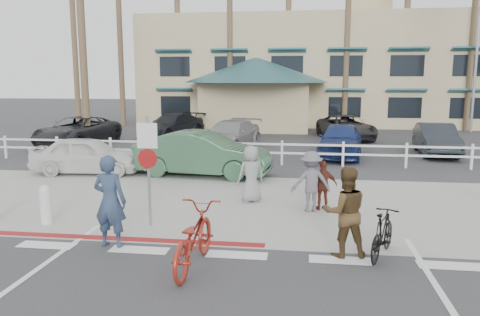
# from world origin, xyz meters

# --- Properties ---
(ground) EXTENTS (140.00, 140.00, 0.00)m
(ground) POSITION_xyz_m (0.00, 0.00, 0.00)
(ground) COLOR #333335
(sidewalk_plaza) EXTENTS (22.00, 7.00, 0.01)m
(sidewalk_plaza) POSITION_xyz_m (0.00, 4.50, 0.01)
(sidewalk_plaza) COLOR gray
(sidewalk_plaza) RESTS_ON ground
(cross_street) EXTENTS (40.00, 5.00, 0.01)m
(cross_street) POSITION_xyz_m (0.00, 8.50, 0.00)
(cross_street) COLOR #333335
(cross_street) RESTS_ON ground
(parking_lot) EXTENTS (50.00, 16.00, 0.01)m
(parking_lot) POSITION_xyz_m (0.00, 18.00, 0.00)
(parking_lot) COLOR #333335
(parking_lot) RESTS_ON ground
(curb_red) EXTENTS (7.00, 0.25, 0.02)m
(curb_red) POSITION_xyz_m (-3.00, 1.20, 0.01)
(curb_red) COLOR maroon
(curb_red) RESTS_ON ground
(rail_fence) EXTENTS (29.40, 0.16, 1.00)m
(rail_fence) POSITION_xyz_m (0.50, 10.50, 0.50)
(rail_fence) COLOR silver
(rail_fence) RESTS_ON ground
(building) EXTENTS (28.00, 16.00, 11.30)m
(building) POSITION_xyz_m (2.00, 31.00, 5.65)
(building) COLOR #C7B488
(building) RESTS_ON ground
(sign_post) EXTENTS (0.50, 0.10, 2.90)m
(sign_post) POSITION_xyz_m (-2.30, 2.20, 1.45)
(sign_post) COLOR gray
(sign_post) RESTS_ON ground
(bollard_0) EXTENTS (0.26, 0.26, 0.95)m
(bollard_0) POSITION_xyz_m (-4.80, 2.00, 0.47)
(bollard_0) COLOR silver
(bollard_0) RESTS_ON ground
(streetlight_1) EXTENTS (0.60, 2.00, 9.50)m
(streetlight_1) POSITION_xyz_m (12.00, 24.00, 4.75)
(streetlight_1) COLOR gray
(streetlight_1) RESTS_ON ground
(palm_0) EXTENTS (4.00, 4.00, 15.00)m
(palm_0) POSITION_xyz_m (-16.00, 26.00, 7.50)
(palm_0) COLOR #1C3A16
(palm_0) RESTS_ON ground
(palm_1) EXTENTS (4.00, 4.00, 13.00)m
(palm_1) POSITION_xyz_m (-12.00, 25.00, 6.50)
(palm_1) COLOR #1C3A16
(palm_1) RESTS_ON ground
(palm_2) EXTENTS (4.00, 4.00, 16.00)m
(palm_2) POSITION_xyz_m (-8.00, 26.00, 8.00)
(palm_2) COLOR #1C3A16
(palm_2) RESTS_ON ground
(palm_3) EXTENTS (4.00, 4.00, 14.00)m
(palm_3) POSITION_xyz_m (-4.00, 25.00, 7.00)
(palm_3) COLOR #1C3A16
(palm_3) RESTS_ON ground
(palm_4) EXTENTS (4.00, 4.00, 15.00)m
(palm_4) POSITION_xyz_m (0.00, 26.00, 7.50)
(palm_4) COLOR #1C3A16
(palm_4) RESTS_ON ground
(palm_5) EXTENTS (4.00, 4.00, 13.00)m
(palm_5) POSITION_xyz_m (4.00, 25.00, 6.50)
(palm_5) COLOR #1C3A16
(palm_5) RESTS_ON ground
(palm_6) EXTENTS (4.00, 4.00, 17.00)m
(palm_6) POSITION_xyz_m (8.00, 26.00, 8.50)
(palm_6) COLOR #1C3A16
(palm_6) RESTS_ON ground
(palm_7) EXTENTS (4.00, 4.00, 14.00)m
(palm_7) POSITION_xyz_m (12.00, 25.00, 7.00)
(palm_7) COLOR #1C3A16
(palm_7) RESTS_ON ground
(palm_10) EXTENTS (4.00, 4.00, 12.00)m
(palm_10) POSITION_xyz_m (-10.00, 15.00, 6.00)
(palm_10) COLOR #1C3A16
(palm_10) RESTS_ON ground
(bike_red) EXTENTS (0.89, 2.22, 1.15)m
(bike_red) POSITION_xyz_m (-0.71, -0.08, 0.57)
(bike_red) COLOR maroon
(bike_red) RESTS_ON ground
(rider_red) EXTENTS (0.75, 0.54, 1.93)m
(rider_red) POSITION_xyz_m (-2.64, 0.76, 0.96)
(rider_red) COLOR #2B3B56
(rider_red) RESTS_ON ground
(bike_black) EXTENTS (1.01, 1.60, 0.93)m
(bike_black) POSITION_xyz_m (2.80, 0.92, 0.47)
(bike_black) COLOR black
(bike_black) RESTS_ON ground
(rider_black) EXTENTS (0.95, 0.79, 1.78)m
(rider_black) POSITION_xyz_m (2.08, 0.87, 0.89)
(rider_black) COLOR #4B361C
(rider_black) RESTS_ON ground
(pedestrian_a) EXTENTS (1.13, 0.79, 1.60)m
(pedestrian_a) POSITION_xyz_m (1.46, 3.93, 0.80)
(pedestrian_a) COLOR slate
(pedestrian_a) RESTS_ON ground
(pedestrian_child) EXTENTS (0.84, 0.55, 1.32)m
(pedestrian_child) POSITION_xyz_m (1.78, 4.13, 0.66)
(pedestrian_child) COLOR maroon
(pedestrian_child) RESTS_ON ground
(pedestrian_b) EXTENTS (0.93, 0.84, 1.60)m
(pedestrian_b) POSITION_xyz_m (-0.19, 4.70, 0.80)
(pedestrian_b) COLOR gray
(pedestrian_b) RESTS_ON ground
(car_white_sedan) EXTENTS (4.99, 2.23, 1.59)m
(car_white_sedan) POSITION_xyz_m (-2.31, 8.06, 0.80)
(car_white_sedan) COLOR #32583D
(car_white_sedan) RESTS_ON ground
(car_red_compact) EXTENTS (4.13, 1.96, 1.36)m
(car_red_compact) POSITION_xyz_m (-6.56, 7.88, 0.68)
(car_red_compact) COLOR silver
(car_red_compact) RESTS_ON ground
(lot_car_0) EXTENTS (3.24, 5.65, 1.48)m
(lot_car_0) POSITION_xyz_m (-10.49, 14.90, 0.74)
(lot_car_0) COLOR black
(lot_car_0) RESTS_ON ground
(lot_car_1) EXTENTS (3.10, 5.21, 1.42)m
(lot_car_1) POSITION_xyz_m (-2.34, 14.42, 0.71)
(lot_car_1) COLOR gray
(lot_car_1) RESTS_ON ground
(lot_car_2) EXTENTS (2.38, 4.66, 1.52)m
(lot_car_2) POSITION_xyz_m (2.87, 12.95, 0.76)
(lot_car_2) COLOR navy
(lot_car_2) RESTS_ON ground
(lot_car_3) EXTENTS (1.81, 4.41, 1.42)m
(lot_car_3) POSITION_xyz_m (7.24, 14.09, 0.71)
(lot_car_3) COLOR #20252B
(lot_car_3) RESTS_ON ground
(lot_car_4) EXTENTS (3.64, 5.21, 1.40)m
(lot_car_4) POSITION_xyz_m (-6.48, 18.62, 0.70)
(lot_car_4) COLOR black
(lot_car_4) RESTS_ON ground
(lot_car_5) EXTENTS (3.53, 5.38, 1.38)m
(lot_car_5) POSITION_xyz_m (3.64, 19.33, 0.69)
(lot_car_5) COLOR #232226
(lot_car_5) RESTS_ON ground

